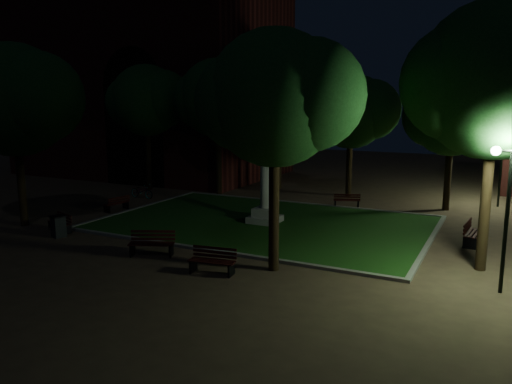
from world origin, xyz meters
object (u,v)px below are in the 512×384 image
(bench_right_side, at_px, (473,234))
(bench_west_near, at_px, (61,223))
(bench_left_side, at_px, (117,204))
(bench_near_left, at_px, (152,244))
(trash_bin, at_px, (58,226))
(bench_far_side, at_px, (347,201))
(bench_near_right, at_px, (213,261))
(monument, at_px, (265,204))
(bicycle, at_px, (142,191))

(bench_right_side, bearing_deg, bench_west_near, 115.20)
(bench_left_side, bearing_deg, bench_west_near, 18.27)
(bench_near_left, bearing_deg, trash_bin, 152.43)
(bench_west_near, relative_size, bench_far_side, 1.03)
(bench_near_right, bearing_deg, monument, 92.63)
(bench_left_side, bearing_deg, trash_bin, 24.17)
(bench_right_side, distance_m, bicycle, 18.80)
(bench_near_left, bearing_deg, bench_near_right, -36.90)
(bench_near_right, relative_size, trash_bin, 1.76)
(bench_left_side, bearing_deg, bench_near_right, 66.84)
(bench_right_side, bearing_deg, bicycle, 89.66)
(bench_near_left, relative_size, trash_bin, 1.90)
(bench_far_side, relative_size, bicycle, 0.90)
(bench_far_side, bearing_deg, monument, 44.66)
(bench_west_near, bearing_deg, trash_bin, -27.58)
(bicycle, bearing_deg, bench_right_side, -92.06)
(bench_left_side, bearing_deg, bicycle, -152.60)
(bench_right_side, height_order, bench_far_side, bench_right_side)
(bench_near_right, xyz_separation_m, bench_right_side, (7.71, 7.81, 0.03))
(monument, relative_size, bench_far_side, 2.09)
(bench_west_near, xyz_separation_m, bench_left_side, (-0.73, 4.49, -0.01))
(bench_west_near, distance_m, bicycle, 8.16)
(trash_bin, bearing_deg, bench_far_side, 51.10)
(monument, bearing_deg, bicycle, 165.40)
(bench_west_near, xyz_separation_m, bench_far_side, (10.09, 10.92, -0.01))
(bench_left_side, distance_m, bicycle, 3.64)
(bench_west_near, relative_size, trash_bin, 1.65)
(monument, height_order, bench_left_side, monument)
(monument, distance_m, bench_left_side, 8.46)
(bench_west_near, relative_size, bench_right_side, 0.88)
(bench_far_side, height_order, trash_bin, trash_bin)
(bench_far_side, distance_m, bicycle, 12.33)
(bench_near_left, xyz_separation_m, bench_right_side, (10.85, 7.12, 0.01))
(bench_right_side, bearing_deg, trash_bin, 118.22)
(bench_far_side, distance_m, trash_bin, 14.97)
(bench_far_side, bearing_deg, bench_near_left, 49.68)
(bench_near_right, distance_m, trash_bin, 8.50)
(trash_bin, bearing_deg, bench_near_right, -6.64)
(bench_left_side, xyz_separation_m, trash_bin, (1.41, -5.22, 0.11))
(bench_west_near, height_order, bench_far_side, bench_west_near)
(monument, bearing_deg, bench_far_side, 66.04)
(bicycle, bearing_deg, trash_bin, -159.98)
(bench_near_left, height_order, bicycle, bench_near_left)
(trash_bin, distance_m, bicycle, 9.04)
(bench_near_right, distance_m, bench_left_side, 11.64)
(trash_bin, height_order, bicycle, trash_bin)
(bench_far_side, bearing_deg, bench_left_side, 9.36)
(monument, bearing_deg, bench_left_side, -173.41)
(monument, height_order, bench_west_near, monument)
(bench_right_side, bearing_deg, bench_near_left, 128.57)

